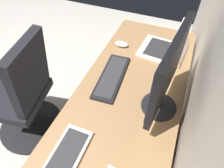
# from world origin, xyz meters

# --- Properties ---
(desk) EXTENTS (1.95, 0.63, 0.73)m
(desk) POSITION_xyz_m (-0.17, 1.60, 0.66)
(desk) COLOR #936D47
(desk) RESTS_ON ground
(drawer_pedestal) EXTENTS (0.40, 0.51, 0.69)m
(drawer_pedestal) POSITION_xyz_m (-0.17, 1.63, 0.35)
(drawer_pedestal) COLOR #936D47
(drawer_pedestal) RESTS_ON ground
(monitor_primary) EXTENTS (0.48, 0.20, 0.47)m
(monitor_primary) POSITION_xyz_m (-0.29, 1.78, 1.00)
(monitor_primary) COLOR black
(monitor_primary) RESTS_ON desk
(laptop_leftmost) EXTENTS (0.31, 0.34, 0.22)m
(laptop_leftmost) POSITION_xyz_m (-0.81, 1.72, 0.78)
(laptop_leftmost) COLOR white
(laptop_leftmost) RESTS_ON desk
(keyboard_main) EXTENTS (0.42, 0.14, 0.02)m
(keyboard_main) POSITION_xyz_m (0.21, 1.45, 0.74)
(keyboard_main) COLOR silver
(keyboard_main) RESTS_ON desk
(keyboard_spare) EXTENTS (0.43, 0.17, 0.02)m
(keyboard_spare) POSITION_xyz_m (-0.41, 1.45, 0.74)
(keyboard_spare) COLOR black
(keyboard_spare) RESTS_ON desk
(mouse_main) EXTENTS (0.06, 0.10, 0.03)m
(mouse_main) POSITION_xyz_m (-0.75, 1.39, 0.75)
(mouse_main) COLOR silver
(mouse_main) RESTS_ON desk
(office_chair) EXTENTS (0.56, 0.59, 0.97)m
(office_chair) POSITION_xyz_m (-0.20, 0.81, 0.46)
(office_chair) COLOR black
(office_chair) RESTS_ON ground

